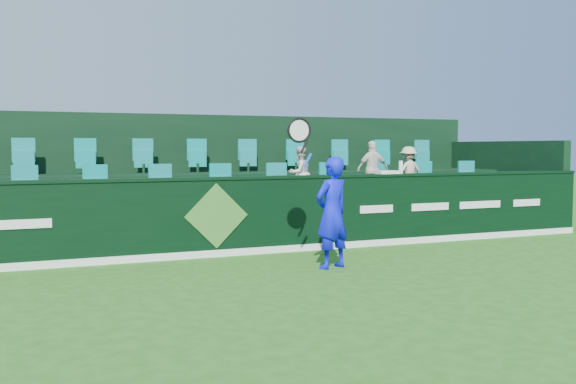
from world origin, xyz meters
name	(u,v)px	position (x,y,z in m)	size (l,w,h in m)	color
ground	(314,311)	(0.00, 0.00, 0.00)	(60.00, 60.00, 0.00)	#256417
sponsor_hoarding	(215,217)	(0.00, 4.00, 0.67)	(16.00, 0.25, 1.35)	black
stand_tier_front	(198,225)	(0.00, 5.10, 0.40)	(16.00, 2.00, 0.80)	black
stand_tier_back	(175,204)	(0.00, 7.00, 0.65)	(16.00, 1.80, 1.30)	black
stand_rear	(170,176)	(0.00, 7.44, 1.22)	(16.00, 4.10, 2.60)	black
seat_row_front	(192,187)	(0.00, 5.50, 1.10)	(13.50, 0.50, 0.60)	#098781
seat_row_back	(172,159)	(0.00, 7.30, 1.60)	(13.50, 0.50, 0.60)	#098781
tennis_player	(332,212)	(1.35, 2.26, 0.87)	(1.21, 0.59, 2.36)	#0E15F1
spectator_left	(300,173)	(2.07, 5.12, 1.34)	(0.52, 0.41, 1.08)	silver
spectator_middle	(373,169)	(3.73, 5.12, 1.39)	(0.70, 0.29, 1.19)	white
spectator_right	(408,172)	(4.60, 5.12, 1.33)	(0.69, 0.40, 1.07)	beige
towel	(387,172)	(3.38, 4.00, 1.38)	(0.40, 0.26, 0.06)	white
drinks_bottle	(401,167)	(3.69, 4.00, 1.47)	(0.08, 0.08, 0.24)	white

